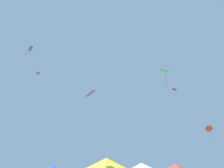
{
  "coord_description": "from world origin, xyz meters",
  "views": [
    {
      "loc": [
        0.19,
        -5.88,
        1.56
      ],
      "look_at": [
        0.28,
        11.71,
        13.59
      ],
      "focal_mm": 23.58,
      "sensor_mm": 36.0,
      "label": 1
    }
  ],
  "objects_px": {
    "canopy_tent_white": "(141,168)",
    "kite_red_delta": "(208,129)",
    "kite_red_box": "(174,90)",
    "kite_blue_box": "(30,48)",
    "canopy_tent_yellow": "(106,164)",
    "kite_magenta_delta": "(37,73)",
    "kite_green_delta": "(164,71)",
    "kite_purple_diamond": "(89,93)"
  },
  "relations": [
    {
      "from": "canopy_tent_white",
      "to": "kite_red_delta",
      "type": "xyz_separation_m",
      "value": [
        10.3,
        1.79,
        5.0
      ]
    },
    {
      "from": "canopy_tent_yellow",
      "to": "kite_blue_box",
      "type": "distance_m",
      "value": 23.13
    },
    {
      "from": "canopy_tent_white",
      "to": "kite_magenta_delta",
      "type": "distance_m",
      "value": 27.38
    },
    {
      "from": "canopy_tent_yellow",
      "to": "kite_red_delta",
      "type": "height_order",
      "value": "kite_red_delta"
    },
    {
      "from": "kite_red_box",
      "to": "kite_blue_box",
      "type": "height_order",
      "value": "kite_blue_box"
    },
    {
      "from": "kite_green_delta",
      "to": "canopy_tent_yellow",
      "type": "bearing_deg",
      "value": 170.68
    },
    {
      "from": "canopy_tent_yellow",
      "to": "kite_blue_box",
      "type": "relative_size",
      "value": 1.68
    },
    {
      "from": "kite_red_box",
      "to": "kite_purple_diamond",
      "type": "height_order",
      "value": "kite_red_box"
    },
    {
      "from": "canopy_tent_yellow",
      "to": "kite_magenta_delta",
      "type": "bearing_deg",
      "value": 150.95
    },
    {
      "from": "canopy_tent_yellow",
      "to": "kite_magenta_delta",
      "type": "distance_m",
      "value": 25.4
    },
    {
      "from": "canopy_tent_yellow",
      "to": "kite_green_delta",
      "type": "relative_size",
      "value": 1.32
    },
    {
      "from": "canopy_tent_white",
      "to": "kite_magenta_delta",
      "type": "xyz_separation_m",
      "value": [
        -19.38,
        6.07,
        18.36
      ]
    },
    {
      "from": "canopy_tent_yellow",
      "to": "kite_magenta_delta",
      "type": "relative_size",
      "value": 2.46
    },
    {
      "from": "kite_purple_diamond",
      "to": "kite_red_delta",
      "type": "bearing_deg",
      "value": 18.18
    },
    {
      "from": "canopy_tent_white",
      "to": "kite_green_delta",
      "type": "xyz_separation_m",
      "value": [
        3.62,
        -3.76,
        11.01
      ]
    },
    {
      "from": "kite_purple_diamond",
      "to": "canopy_tent_yellow",
      "type": "bearing_deg",
      "value": 26.23
    },
    {
      "from": "kite_green_delta",
      "to": "kite_red_box",
      "type": "relative_size",
      "value": 2.95
    },
    {
      "from": "kite_blue_box",
      "to": "kite_purple_diamond",
      "type": "bearing_deg",
      "value": -12.97
    },
    {
      "from": "kite_red_box",
      "to": "kite_magenta_delta",
      "type": "relative_size",
      "value": 0.63
    },
    {
      "from": "kite_purple_diamond",
      "to": "kite_blue_box",
      "type": "relative_size",
      "value": 0.6
    },
    {
      "from": "kite_red_box",
      "to": "kite_blue_box",
      "type": "relative_size",
      "value": 0.43
    },
    {
      "from": "kite_green_delta",
      "to": "kite_red_box",
      "type": "xyz_separation_m",
      "value": [
        7.73,
        14.18,
        5.95
      ]
    },
    {
      "from": "kite_green_delta",
      "to": "kite_purple_diamond",
      "type": "distance_m",
      "value": 10.25
    },
    {
      "from": "kite_green_delta",
      "to": "kite_magenta_delta",
      "type": "relative_size",
      "value": 1.86
    },
    {
      "from": "kite_red_box",
      "to": "kite_purple_diamond",
      "type": "relative_size",
      "value": 0.71
    },
    {
      "from": "canopy_tent_white",
      "to": "kite_red_delta",
      "type": "bearing_deg",
      "value": 9.88
    },
    {
      "from": "kite_green_delta",
      "to": "kite_purple_diamond",
      "type": "relative_size",
      "value": 2.1
    },
    {
      "from": "kite_red_delta",
      "to": "kite_green_delta",
      "type": "xyz_separation_m",
      "value": [
        -6.68,
        -5.55,
        6.0
      ]
    },
    {
      "from": "kite_red_delta",
      "to": "kite_magenta_delta",
      "type": "bearing_deg",
      "value": 171.8
    },
    {
      "from": "canopy_tent_yellow",
      "to": "canopy_tent_white",
      "type": "xyz_separation_m",
      "value": [
        3.91,
        2.52,
        -0.14
      ]
    },
    {
      "from": "canopy_tent_yellow",
      "to": "canopy_tent_white",
      "type": "height_order",
      "value": "canopy_tent_yellow"
    },
    {
      "from": "kite_red_box",
      "to": "canopy_tent_white",
      "type": "bearing_deg",
      "value": -137.44
    },
    {
      "from": "kite_red_box",
      "to": "kite_blue_box",
      "type": "xyz_separation_m",
      "value": [
        -29.22,
        -11.28,
        1.54
      ]
    },
    {
      "from": "kite_purple_diamond",
      "to": "kite_blue_box",
      "type": "xyz_separation_m",
      "value": [
        -11.82,
        2.72,
        10.87
      ]
    },
    {
      "from": "kite_green_delta",
      "to": "kite_blue_box",
      "type": "relative_size",
      "value": 1.27
    },
    {
      "from": "kite_red_delta",
      "to": "kite_blue_box",
      "type": "xyz_separation_m",
      "value": [
        -28.18,
        -2.65,
        13.5
      ]
    },
    {
      "from": "canopy_tent_white",
      "to": "kite_purple_diamond",
      "type": "distance_m",
      "value": 10.38
    },
    {
      "from": "kite_red_delta",
      "to": "kite_blue_box",
      "type": "bearing_deg",
      "value": -174.62
    },
    {
      "from": "canopy_tent_yellow",
      "to": "kite_red_box",
      "type": "height_order",
      "value": "kite_red_box"
    },
    {
      "from": "canopy_tent_white",
      "to": "kite_red_box",
      "type": "xyz_separation_m",
      "value": [
        11.35,
        10.42,
        16.96
      ]
    },
    {
      "from": "kite_red_delta",
      "to": "kite_green_delta",
      "type": "bearing_deg",
      "value": -140.27
    },
    {
      "from": "canopy_tent_white",
      "to": "kite_blue_box",
      "type": "bearing_deg",
      "value": -177.25
    }
  ]
}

